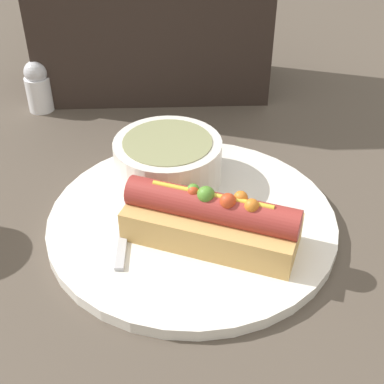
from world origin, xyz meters
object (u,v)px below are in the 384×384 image
at_px(spoon, 129,190).
at_px(salt_shaker, 38,87).
at_px(soup_bowl, 168,159).
at_px(hot_dog, 211,220).

relative_size(spoon, salt_shaker, 2.26).
distance_m(soup_bowl, spoon, 0.05).
bearing_deg(hot_dog, soup_bowl, 133.18).
relative_size(soup_bowl, spoon, 0.72).
relative_size(hot_dog, salt_shaker, 2.43).
distance_m(hot_dog, spoon, 0.12).
xyz_separation_m(spoon, salt_shaker, (-0.13, 0.22, 0.02)).
xyz_separation_m(hot_dog, salt_shaker, (-0.22, 0.29, -0.00)).
xyz_separation_m(soup_bowl, salt_shaker, (-0.18, 0.19, -0.00)).
distance_m(spoon, salt_shaker, 0.26).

